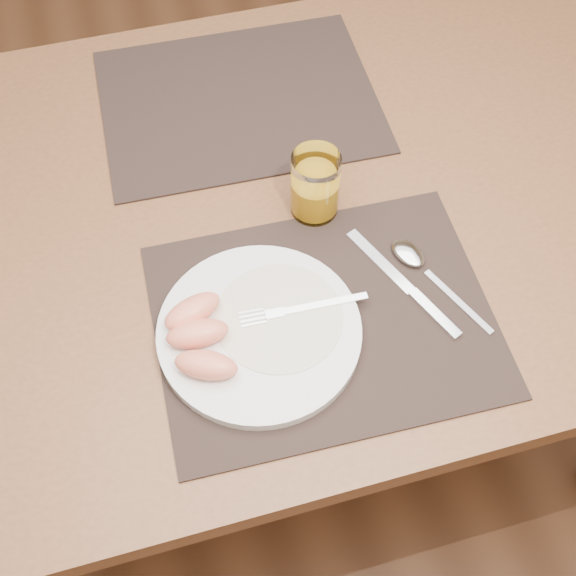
% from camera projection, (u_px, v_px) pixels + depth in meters
% --- Properties ---
extents(ground, '(5.00, 5.00, 0.00)m').
position_uv_depth(ground, '(279.00, 402.00, 1.72)').
color(ground, brown).
rests_on(ground, ground).
extents(table, '(1.40, 0.90, 0.75)m').
position_uv_depth(table, '(275.00, 233.00, 1.16)').
color(table, brown).
rests_on(table, ground).
extents(placemat_near, '(0.46, 0.36, 0.00)m').
position_uv_depth(placemat_near, '(324.00, 319.00, 0.97)').
color(placemat_near, black).
rests_on(placemat_near, table).
extents(placemat_far, '(0.46, 0.37, 0.00)m').
position_uv_depth(placemat_far, '(239.00, 101.00, 1.20)').
color(placemat_far, black).
rests_on(placemat_far, table).
extents(plate, '(0.27, 0.27, 0.02)m').
position_uv_depth(plate, '(259.00, 332.00, 0.95)').
color(plate, white).
rests_on(plate, placemat_near).
extents(plate_dressing, '(0.17, 0.17, 0.00)m').
position_uv_depth(plate_dressing, '(279.00, 317.00, 0.95)').
color(plate_dressing, white).
rests_on(plate_dressing, plate).
extents(fork, '(0.18, 0.03, 0.00)m').
position_uv_depth(fork, '(292.00, 310.00, 0.96)').
color(fork, silver).
rests_on(fork, plate).
extents(knife, '(0.10, 0.21, 0.01)m').
position_uv_depth(knife, '(411.00, 291.00, 0.99)').
color(knife, silver).
rests_on(knife, placemat_near).
extents(spoon, '(0.09, 0.18, 0.01)m').
position_uv_depth(spoon, '(415.00, 260.00, 1.02)').
color(spoon, silver).
rests_on(spoon, placemat_near).
extents(juice_glass, '(0.07, 0.07, 0.11)m').
position_uv_depth(juice_glass, '(315.00, 187.00, 1.03)').
color(juice_glass, white).
rests_on(juice_glass, placemat_near).
extents(grapefruit_wedges, '(0.09, 0.15, 0.03)m').
position_uv_depth(grapefruit_wedges, '(199.00, 336.00, 0.92)').
color(grapefruit_wedges, '#F48663').
rests_on(grapefruit_wedges, plate).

